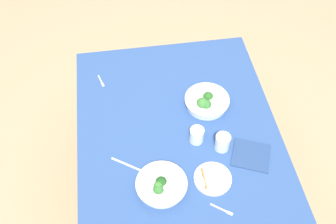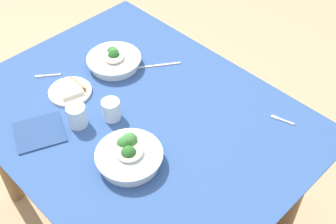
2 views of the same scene
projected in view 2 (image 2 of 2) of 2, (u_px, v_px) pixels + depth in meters
name	position (u px, v px, depth m)	size (l,w,h in m)	color
ground_plane	(145.00, 214.00, 2.24)	(6.00, 6.00, 0.00)	tan
dining_table	(139.00, 133.00, 1.80)	(1.32, 1.02, 0.72)	#2D4C84
broccoli_bowl_far	(129.00, 156.00, 1.54)	(0.24, 0.24, 0.09)	white
broccoli_bowl_near	(114.00, 60.00, 1.92)	(0.24, 0.24, 0.08)	white
bread_side_plate	(70.00, 91.00, 1.81)	(0.18, 0.18, 0.03)	silver
water_glass_center	(77.00, 116.00, 1.66)	(0.07, 0.07, 0.09)	silver
water_glass_side	(111.00, 110.00, 1.69)	(0.07, 0.07, 0.08)	silver
fork_by_far_bowl	(47.00, 76.00, 1.89)	(0.07, 0.09, 0.00)	#B7B7BC
fork_by_near_bowl	(281.00, 120.00, 1.70)	(0.09, 0.04, 0.00)	#B7B7BC
table_knife_left	(157.00, 66.00, 1.93)	(0.21, 0.01, 0.00)	#B7B7BC
napkin_folded_upper	(40.00, 132.00, 1.66)	(0.16, 0.18, 0.01)	navy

